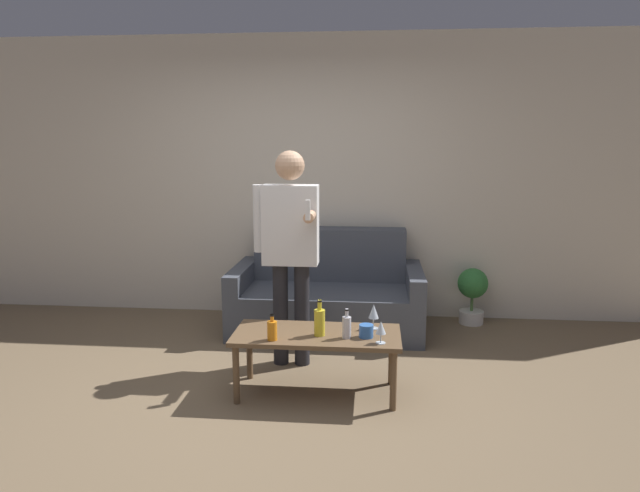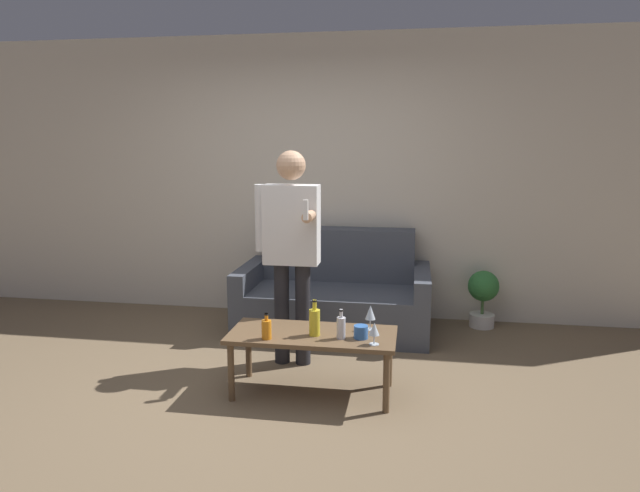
% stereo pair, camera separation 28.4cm
% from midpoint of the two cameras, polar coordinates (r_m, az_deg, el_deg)
% --- Properties ---
extents(ground_plane, '(16.00, 16.00, 0.00)m').
position_cam_midpoint_polar(ground_plane, '(3.85, -9.14, -16.06)').
color(ground_plane, '#756047').
extents(wall_back, '(8.00, 0.06, 2.70)m').
position_cam_midpoint_polar(wall_back, '(5.59, -3.93, 6.78)').
color(wall_back, beige).
rests_on(wall_back, ground_plane).
extents(couch, '(1.70, 0.92, 0.89)m').
position_cam_midpoint_polar(couch, '(5.26, -0.77, -4.95)').
color(couch, '#474C56').
rests_on(couch, ground_plane).
extents(coffee_table, '(1.13, 0.50, 0.43)m').
position_cam_midpoint_polar(coffee_table, '(3.90, -2.42, -9.38)').
color(coffee_table, brown).
rests_on(coffee_table, ground_plane).
extents(bottle_orange, '(0.07, 0.07, 0.24)m').
position_cam_midpoint_polar(bottle_orange, '(3.81, -2.19, -7.58)').
color(bottle_orange, yellow).
rests_on(bottle_orange, coffee_table).
extents(bottle_green, '(0.07, 0.07, 0.17)m').
position_cam_midpoint_polar(bottle_green, '(3.76, -6.99, -8.35)').
color(bottle_green, orange).
rests_on(bottle_green, coffee_table).
extents(bottle_dark, '(0.06, 0.06, 0.20)m').
position_cam_midpoint_polar(bottle_dark, '(3.77, 0.51, -8.08)').
color(bottle_dark, silver).
rests_on(bottle_dark, coffee_table).
extents(wine_glass_near, '(0.07, 0.07, 0.15)m').
position_cam_midpoint_polar(wine_glass_near, '(3.67, 3.89, -8.24)').
color(wine_glass_near, silver).
rests_on(wine_glass_near, coffee_table).
extents(wine_glass_far, '(0.07, 0.07, 0.17)m').
position_cam_midpoint_polar(wine_glass_far, '(3.94, 3.32, -6.63)').
color(wine_glass_far, silver).
rests_on(wine_glass_far, coffee_table).
extents(cup_on_table, '(0.09, 0.09, 0.09)m').
position_cam_midpoint_polar(cup_on_table, '(3.79, 2.49, -8.51)').
color(cup_on_table, '#3366B2').
rests_on(cup_on_table, coffee_table).
extents(person_standing_front, '(0.49, 0.42, 1.64)m').
position_cam_midpoint_polar(person_standing_front, '(4.28, -4.93, 0.47)').
color(person_standing_front, '#232328').
rests_on(person_standing_front, ground_plane).
extents(potted_plant, '(0.28, 0.28, 0.53)m').
position_cam_midpoint_polar(potted_plant, '(5.53, 13.59, -4.38)').
color(potted_plant, silver).
rests_on(potted_plant, ground_plane).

